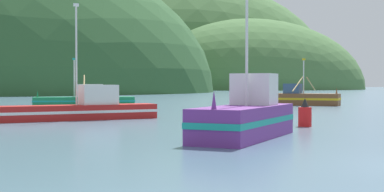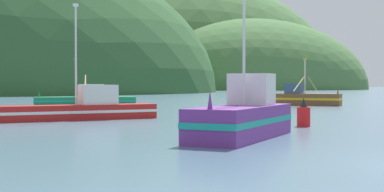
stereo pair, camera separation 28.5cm
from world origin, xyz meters
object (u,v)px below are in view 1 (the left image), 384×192
at_px(fishing_boat_brown, 303,98).
at_px(channel_buoy, 305,115).
at_px(fishing_boat_green, 86,99).
at_px(fishing_boat_purple, 246,118).
at_px(fishing_boat_red, 75,109).

relative_size(fishing_boat_brown, channel_buoy, 5.46).
bearing_deg(fishing_boat_brown, fishing_boat_green, -154.61).
xyz_separation_m(fishing_boat_purple, channel_buoy, (5.70, 5.00, -0.23)).
xyz_separation_m(fishing_boat_brown, channel_buoy, (-14.58, -25.99, -0.16)).
height_order(fishing_boat_brown, channel_buoy, fishing_boat_brown).
height_order(fishing_boat_purple, fishing_boat_green, fishing_boat_purple).
bearing_deg(fishing_boat_red, fishing_boat_brown, -157.51).
bearing_deg(fishing_boat_purple, fishing_boat_green, -134.33).
bearing_deg(fishing_boat_red, fishing_boat_purple, 101.06).
distance_m(fishing_boat_red, channel_buoy, 14.66).
bearing_deg(fishing_boat_brown, fishing_boat_red, -105.65).
relative_size(fishing_boat_purple, fishing_boat_red, 0.61).
height_order(fishing_boat_red, fishing_boat_brown, fishing_boat_red).
xyz_separation_m(fishing_boat_purple, fishing_boat_brown, (20.28, 30.98, -0.07)).
bearing_deg(channel_buoy, fishing_boat_red, 140.37).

